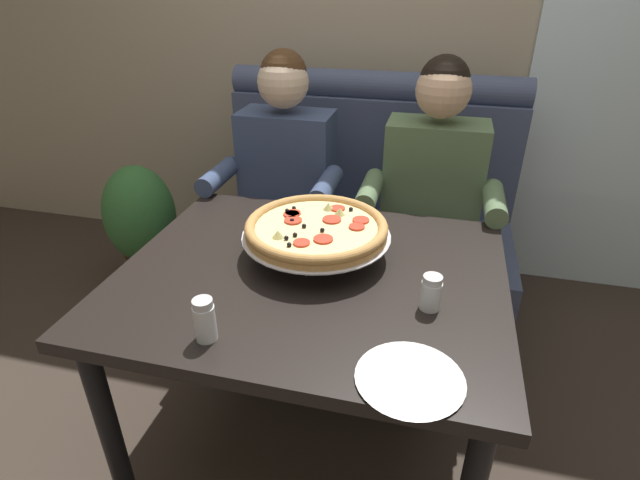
{
  "coord_description": "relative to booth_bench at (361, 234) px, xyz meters",
  "views": [
    {
      "loc": [
        0.33,
        -1.2,
        1.54
      ],
      "look_at": [
        0.01,
        0.07,
        0.83
      ],
      "focal_mm": 27.69,
      "sensor_mm": 36.0,
      "label": 1
    }
  ],
  "objects": [
    {
      "name": "shaker_pepper_flakes",
      "position": [
        -0.17,
        -1.29,
        0.4
      ],
      "size": [
        0.05,
        0.05,
        0.11
      ],
      "color": "white",
      "rests_on": "dining_table"
    },
    {
      "name": "patio_chair",
      "position": [
        1.12,
        1.36,
        0.13
      ],
      "size": [
        0.4,
        0.41,
        0.86
      ],
      "color": "black",
      "rests_on": "ground_plane"
    },
    {
      "name": "booth_bench",
      "position": [
        0.0,
        0.0,
        0.0
      ],
      "size": [
        1.41,
        0.78,
        1.13
      ],
      "color": "#424C6B",
      "rests_on": "ground_plane"
    },
    {
      "name": "pizza",
      "position": [
        -0.01,
        -0.84,
        0.45
      ],
      "size": [
        0.46,
        0.46,
        0.13
      ],
      "color": "silver",
      "rests_on": "dining_table"
    },
    {
      "name": "diner_right",
      "position": [
        0.32,
        -0.27,
        0.31
      ],
      "size": [
        0.54,
        0.64,
        1.27
      ],
      "color": "#2D3342",
      "rests_on": "ground_plane"
    },
    {
      "name": "plate_near_left",
      "position": [
        0.33,
        -1.31,
        0.37
      ],
      "size": [
        0.24,
        0.24,
        0.02
      ],
      "color": "white",
      "rests_on": "dining_table"
    },
    {
      "name": "back_wall_with_window",
      "position": [
        0.0,
        0.57,
        1.0
      ],
      "size": [
        6.0,
        0.12,
        2.8
      ],
      "primitive_type": "cube",
      "color": "tan",
      "rests_on": "ground_plane"
    },
    {
      "name": "dining_table",
      "position": [
        0.0,
        -0.94,
        0.26
      ],
      "size": [
        1.14,
        0.93,
        0.75
      ],
      "color": "black",
      "rests_on": "ground_plane"
    },
    {
      "name": "potted_plant",
      "position": [
        -1.13,
        -0.15,
        -0.01
      ],
      "size": [
        0.36,
        0.36,
        0.7
      ],
      "color": "brown",
      "rests_on": "ground_plane"
    },
    {
      "name": "diner_left",
      "position": [
        -0.32,
        -0.27,
        0.31
      ],
      "size": [
        0.54,
        0.64,
        1.27
      ],
      "color": "#2D3342",
      "rests_on": "ground_plane"
    },
    {
      "name": "ground_plane",
      "position": [
        0.0,
        -0.94,
        -0.4
      ],
      "size": [
        16.0,
        16.0,
        0.0
      ],
      "primitive_type": "plane",
      "color": "#382D26"
    },
    {
      "name": "shaker_parmesan",
      "position": [
        0.35,
        -1.03,
        0.4
      ],
      "size": [
        0.06,
        0.06,
        0.1
      ],
      "color": "white",
      "rests_on": "dining_table"
    }
  ]
}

